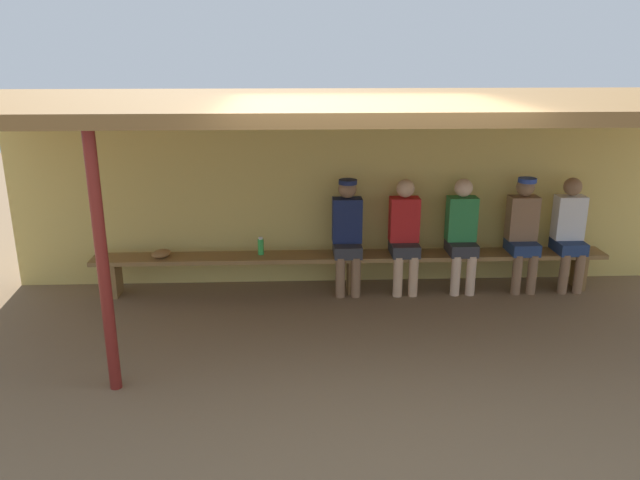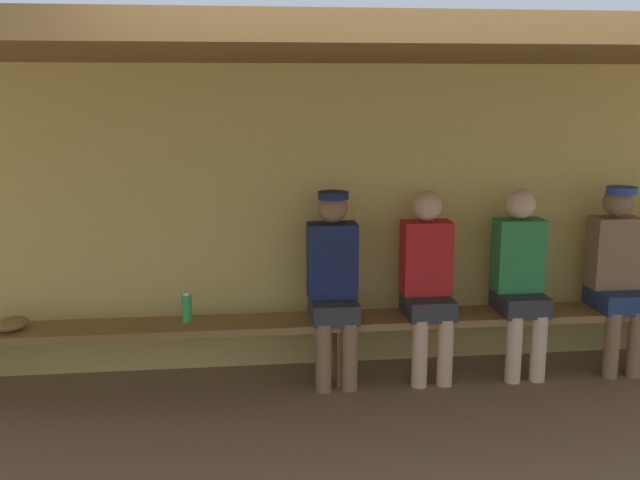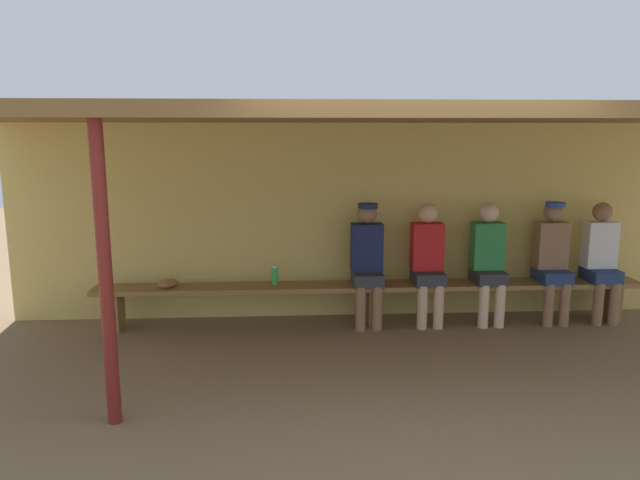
# 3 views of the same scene
# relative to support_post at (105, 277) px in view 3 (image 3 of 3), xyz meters

# --- Properties ---
(ground_plane) EXTENTS (24.00, 24.00, 0.00)m
(ground_plane) POSITION_rel_support_post_xyz_m (2.20, 0.55, -1.10)
(ground_plane) COLOR brown
(back_wall) EXTENTS (8.00, 0.20, 2.20)m
(back_wall) POSITION_rel_support_post_xyz_m (2.20, 2.55, 0.00)
(back_wall) COLOR #D8BC60
(back_wall) RESTS_ON ground
(dugout_roof) EXTENTS (8.00, 2.80, 0.12)m
(dugout_roof) POSITION_rel_support_post_xyz_m (2.20, 1.25, 1.16)
(dugout_roof) COLOR brown
(dugout_roof) RESTS_ON back_wall
(support_post) EXTENTS (0.10, 0.10, 2.20)m
(support_post) POSITION_rel_support_post_xyz_m (0.00, 0.00, 0.00)
(support_post) COLOR maroon
(support_post) RESTS_ON ground
(bench) EXTENTS (6.00, 0.36, 0.46)m
(bench) POSITION_rel_support_post_xyz_m (2.20, 2.10, -0.71)
(bench) COLOR olive
(bench) RESTS_ON ground
(player_rightmost) EXTENTS (0.34, 0.42, 1.34)m
(player_rightmost) POSITION_rel_support_post_xyz_m (3.50, 2.10, -0.37)
(player_rightmost) COLOR #333338
(player_rightmost) RESTS_ON ground
(player_leftmost) EXTENTS (0.34, 0.42, 1.34)m
(player_leftmost) POSITION_rel_support_post_xyz_m (2.82, 2.10, -0.37)
(player_leftmost) COLOR #333338
(player_leftmost) RESTS_ON ground
(player_in_blue) EXTENTS (0.34, 0.42, 1.34)m
(player_in_blue) POSITION_rel_support_post_xyz_m (2.15, 2.10, -0.35)
(player_in_blue) COLOR #333338
(player_in_blue) RESTS_ON ground
(player_with_sunglasses) EXTENTS (0.34, 0.42, 1.34)m
(player_with_sunglasses) POSITION_rel_support_post_xyz_m (4.22, 2.10, -0.35)
(player_with_sunglasses) COLOR navy
(player_with_sunglasses) RESTS_ON ground
(player_in_red) EXTENTS (0.34, 0.42, 1.34)m
(player_in_red) POSITION_rel_support_post_xyz_m (4.78, 2.10, -0.37)
(player_in_red) COLOR navy
(player_in_red) RESTS_ON ground
(water_bottle_orange) EXTENTS (0.07, 0.07, 0.21)m
(water_bottle_orange) POSITION_rel_support_post_xyz_m (1.15, 2.14, -0.54)
(water_bottle_orange) COLOR green
(water_bottle_orange) RESTS_ON bench
(baseball_glove_tan) EXTENTS (0.29, 0.29, 0.09)m
(baseball_glove_tan) POSITION_rel_support_post_xyz_m (0.00, 2.08, -0.60)
(baseball_glove_tan) COLOR olive
(baseball_glove_tan) RESTS_ON bench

